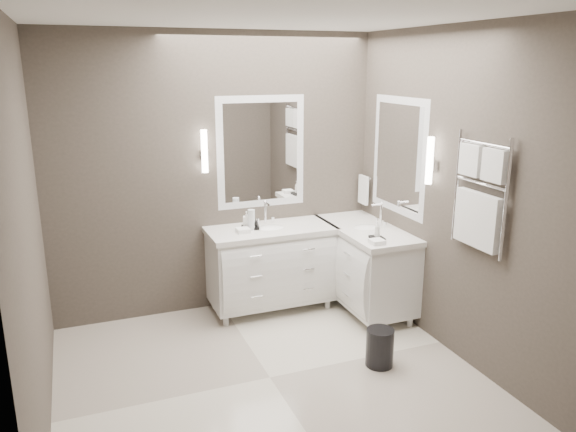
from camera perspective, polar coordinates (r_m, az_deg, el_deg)
name	(u,v)px	position (r m, az deg, el deg)	size (l,w,h in m)	color
floor	(270,378)	(4.61, -1.85, -16.12)	(3.20, 3.00, 0.01)	silver
ceiling	(266,15)	(3.95, -2.21, 19.76)	(3.20, 3.00, 0.01)	white
wall_back	(217,175)	(5.48, -7.25, 4.14)	(3.20, 0.01, 2.70)	#453D37
wall_front	(371,286)	(2.77, 8.45, -7.08)	(3.20, 0.01, 2.70)	#453D37
wall_left	(26,236)	(3.87, -25.05, -1.86)	(0.01, 3.00, 2.70)	#453D37
wall_right	(452,194)	(4.83, 16.28, 2.14)	(0.01, 3.00, 2.70)	#453D37
vanity_back	(271,263)	(5.58, -1.74, -4.77)	(1.24, 0.59, 0.97)	white
vanity_right	(365,262)	(5.64, 7.82, -4.68)	(0.59, 1.24, 0.97)	white
mirror_back	(261,152)	(5.55, -2.74, 6.49)	(0.90, 0.02, 1.10)	white
mirror_right	(399,156)	(5.42, 11.18, 6.01)	(0.02, 0.90, 1.10)	white
sconce_back	(204,152)	(5.33, -8.48, 6.44)	(0.06, 0.06, 0.40)	white
sconce_right	(430,162)	(4.91, 14.19, 5.39)	(0.06, 0.06, 0.40)	white
towel_bar_corner	(363,189)	(5.95, 7.67, 2.71)	(0.03, 0.22, 0.30)	white
towel_ladder	(479,200)	(4.48, 18.84, 1.51)	(0.06, 0.58, 0.90)	white
waste_bin	(380,347)	(4.75, 9.30, -13.04)	(0.23, 0.23, 0.32)	black
amenity_tray_back	(250,227)	(5.43, -3.85, -1.17)	(0.17, 0.13, 0.03)	black
amenity_tray_right	(377,238)	(5.16, 9.04, -2.23)	(0.11, 0.15, 0.02)	black
water_bottle	(251,220)	(5.37, -3.75, -0.39)	(0.07, 0.07, 0.20)	silver
soap_bottle_a	(247,219)	(5.42, -4.24, -0.28)	(0.06, 0.07, 0.14)	white
soap_bottle_b	(254,222)	(5.39, -3.46, -0.58)	(0.08, 0.08, 0.10)	black
soap_bottle_c	(377,229)	(5.14, 9.07, -1.35)	(0.06, 0.06, 0.14)	white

